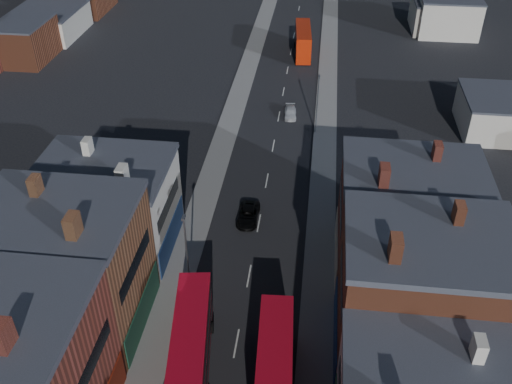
% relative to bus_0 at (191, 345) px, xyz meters
% --- Properties ---
extents(pavement_west, '(3.00, 200.00, 0.12)m').
position_rel_bus_0_xyz_m(pavement_west, '(-3.48, 28.71, -2.56)').
color(pavement_west, gray).
rests_on(pavement_west, ground).
extents(pavement_east, '(3.00, 200.00, 0.12)m').
position_rel_bus_0_xyz_m(pavement_east, '(9.52, 28.71, -2.56)').
color(pavement_east, gray).
rests_on(pavement_east, ground).
extents(lamp_post_2, '(0.25, 0.70, 8.12)m').
position_rel_bus_0_xyz_m(lamp_post_2, '(-2.18, 8.71, 2.09)').
color(lamp_post_2, slate).
rests_on(lamp_post_2, ground).
extents(lamp_post_3, '(0.25, 0.70, 8.12)m').
position_rel_bus_0_xyz_m(lamp_post_3, '(8.22, 38.71, 2.09)').
color(lamp_post_3, slate).
rests_on(lamp_post_3, ground).
extents(bus_0, '(4.03, 11.48, 4.85)m').
position_rel_bus_0_xyz_m(bus_0, '(0.00, 0.00, 0.00)').
color(bus_0, red).
rests_on(bus_0, ground).
extents(bus_1, '(3.27, 11.22, 4.79)m').
position_rel_bus_0_xyz_m(bus_1, '(6.52, -1.65, -0.03)').
color(bus_1, red).
rests_on(bus_1, ground).
extents(bus_2, '(3.30, 10.82, 4.61)m').
position_rel_bus_0_xyz_m(bus_2, '(5.05, 65.59, -0.13)').
color(bus_2, '#B72108').
rests_on(bus_2, ground).
extents(car_2, '(2.16, 4.68, 1.30)m').
position_rel_bus_0_xyz_m(car_2, '(1.82, 19.17, -1.97)').
color(car_2, black).
rests_on(car_2, ground).
extents(car_3, '(1.89, 4.03, 1.14)m').
position_rel_bus_0_xyz_m(car_3, '(4.59, 42.98, -2.05)').
color(car_3, white).
rests_on(car_3, ground).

